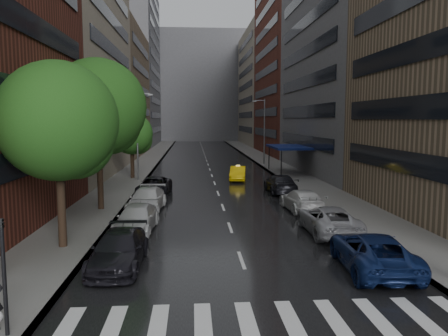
{
  "coord_description": "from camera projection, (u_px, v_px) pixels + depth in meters",
  "views": [
    {
      "loc": [
        -2.19,
        -15.15,
        6.39
      ],
      "look_at": [
        0.0,
        14.97,
        3.0
      ],
      "focal_mm": 35.0,
      "sensor_mm": 36.0,
      "label": 1
    }
  ],
  "objects": [
    {
      "name": "crosswalk",
      "position": [
        269.0,
        320.0,
        13.92
      ],
      "size": [
        13.15,
        2.8,
        0.01
      ],
      "color": "silver",
      "rests_on": "ground"
    },
    {
      "name": "building_far",
      "position": [
        199.0,
        87.0,
        131.06
      ],
      "size": [
        40.0,
        14.0,
        32.0
      ],
      "primitive_type": "cube",
      "color": "slate",
      "rests_on": "ground"
    },
    {
      "name": "parked_cars_left",
      "position": [
        144.0,
        206.0,
        28.44
      ],
      "size": [
        2.88,
        23.33,
        1.58
      ],
      "color": "black",
      "rests_on": "ground"
    },
    {
      "name": "ground",
      "position": [
        254.0,
        295.0,
        15.89
      ],
      "size": [
        220.0,
        220.0,
        0.0
      ],
      "primitive_type": "plane",
      "color": "gray",
      "rests_on": "ground"
    },
    {
      "name": "sidewalk_left",
      "position": [
        147.0,
        162.0,
        64.79
      ],
      "size": [
        4.0,
        140.0,
        0.15
      ],
      "primitive_type": "cube",
      "color": "gray",
      "rests_on": "ground"
    },
    {
      "name": "taxi",
      "position": [
        238.0,
        173.0,
        45.59
      ],
      "size": [
        2.2,
        4.67,
        1.48
      ],
      "primitive_type": "imported",
      "rotation": [
        0.0,
        0.0,
        -0.15
      ],
      "color": "yellow",
      "rests_on": "ground"
    },
    {
      "name": "tree_far",
      "position": [
        132.0,
        134.0,
        46.2
      ],
      "size": [
        4.45,
        4.45,
        7.09
      ],
      "color": "#382619",
      "rests_on": "ground"
    },
    {
      "name": "awning",
      "position": [
        288.0,
        147.0,
        50.88
      ],
      "size": [
        4.0,
        8.0,
        3.12
      ],
      "color": "navy",
      "rests_on": "sidewalk_right"
    },
    {
      "name": "parked_cars_right",
      "position": [
        315.0,
        210.0,
        27.14
      ],
      "size": [
        3.11,
        25.29,
        1.61
      ],
      "color": "#11204F",
      "rests_on": "ground"
    },
    {
      "name": "buildings_right",
      "position": [
        297.0,
        66.0,
        71.49
      ],
      "size": [
        8.05,
        109.1,
        36.0
      ],
      "color": "#937A5B",
      "rests_on": "ground"
    },
    {
      "name": "tree_mid",
      "position": [
        98.0,
        107.0,
        29.74
      ],
      "size": [
        6.6,
        6.6,
        10.52
      ],
      "color": "#382619",
      "rests_on": "ground"
    },
    {
      "name": "road",
      "position": [
        207.0,
        162.0,
        65.44
      ],
      "size": [
        14.0,
        140.0,
        0.01
      ],
      "primitive_type": "cube",
      "color": "black",
      "rests_on": "ground"
    },
    {
      "name": "traffic_light",
      "position": [
        4.0,
        266.0,
        12.45
      ],
      "size": [
        0.18,
        0.15,
        3.45
      ],
      "color": "black",
      "rests_on": "sidewalk_left"
    },
    {
      "name": "buildings_left",
      "position": [
        113.0,
        60.0,
        71.29
      ],
      "size": [
        8.0,
        108.0,
        38.0
      ],
      "color": "maroon",
      "rests_on": "ground"
    },
    {
      "name": "tree_near",
      "position": [
        58.0,
        121.0,
        20.85
      ],
      "size": [
        5.76,
        5.76,
        9.17
      ],
      "color": "#382619",
      "rests_on": "ground"
    },
    {
      "name": "street_lamp_right",
      "position": [
        264.0,
        130.0,
        60.5
      ],
      "size": [
        1.74,
        0.22,
        9.0
      ],
      "color": "gray",
      "rests_on": "sidewalk_right"
    },
    {
      "name": "street_lamp_left",
      "position": [
        138.0,
        134.0,
        44.52
      ],
      "size": [
        1.74,
        0.22,
        9.0
      ],
      "color": "gray",
      "rests_on": "sidewalk_left"
    },
    {
      "name": "sidewalk_right",
      "position": [
        266.0,
        161.0,
        66.09
      ],
      "size": [
        4.0,
        140.0,
        0.15
      ],
      "primitive_type": "cube",
      "color": "gray",
      "rests_on": "ground"
    }
  ]
}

